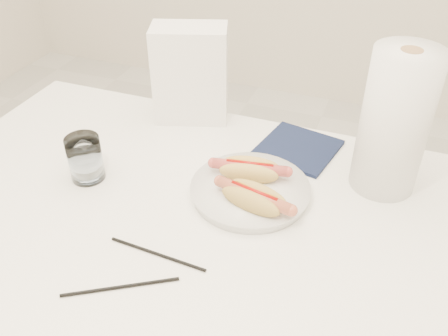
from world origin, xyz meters
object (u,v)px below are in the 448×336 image
(paper_towel_roll, at_px, (395,123))
(plate, at_px, (250,191))
(table, at_px, (186,234))
(hotdog_right, at_px, (254,198))
(hotdog_left, at_px, (250,170))
(napkin_box, at_px, (190,74))
(water_glass, at_px, (85,158))

(paper_towel_roll, bearing_deg, plate, -151.27)
(table, distance_m, hotdog_right, 0.17)
(table, xyz_separation_m, paper_towel_roll, (0.35, 0.23, 0.21))
(hotdog_left, distance_m, hotdog_right, 0.09)
(napkin_box, height_order, paper_towel_roll, paper_towel_roll)
(plate, relative_size, hotdog_left, 1.51)
(hotdog_right, relative_size, water_glass, 1.61)
(table, relative_size, water_glass, 12.02)
(napkin_box, bearing_deg, plate, -64.65)
(hotdog_left, bearing_deg, napkin_box, 127.06)
(table, height_order, hotdog_left, hotdog_left)
(hotdog_left, bearing_deg, plate, -77.55)
(table, height_order, water_glass, water_glass)
(water_glass, height_order, paper_towel_roll, paper_towel_roll)
(hotdog_right, bearing_deg, table, -147.73)
(water_glass, height_order, napkin_box, napkin_box)
(table, relative_size, hotdog_left, 7.63)
(table, distance_m, plate, 0.16)
(hotdog_right, bearing_deg, hotdog_left, 126.48)
(table, bearing_deg, paper_towel_roll, 33.60)
(napkin_box, bearing_deg, hotdog_right, -67.30)
(hotdog_left, xyz_separation_m, hotdog_right, (0.04, -0.08, 0.00))
(hotdog_left, height_order, paper_towel_roll, paper_towel_roll)
(table, bearing_deg, hotdog_right, 19.33)
(plate, height_order, napkin_box, napkin_box)
(plate, distance_m, napkin_box, 0.37)
(plate, relative_size, water_glass, 2.38)
(table, xyz_separation_m, water_glass, (-0.24, 0.03, 0.11))
(hotdog_left, xyz_separation_m, water_glass, (-0.33, -0.10, 0.01))
(table, bearing_deg, plate, 43.35)
(plate, height_order, water_glass, water_glass)
(hotdog_right, relative_size, napkin_box, 0.67)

